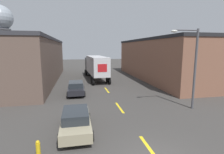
# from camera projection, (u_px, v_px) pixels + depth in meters

# --- Properties ---
(road_centerline) EXTENTS (0.20, 16.75, 0.01)m
(road_centerline) POSITION_uv_depth(u_px,v_px,m) (119.00, 108.00, 16.11)
(road_centerline) COLOR yellow
(road_centerline) RESTS_ON ground_plane
(warehouse_left) EXTENTS (9.49, 26.66, 6.95)m
(warehouse_left) POSITION_uv_depth(u_px,v_px,m) (27.00, 60.00, 28.29)
(warehouse_left) COLOR brown
(warehouse_left) RESTS_ON ground_plane
(warehouse_right) EXTENTS (9.52, 25.50, 7.02)m
(warehouse_right) POSITION_uv_depth(u_px,v_px,m) (164.00, 59.00, 31.35)
(warehouse_right) COLOR brown
(warehouse_right) RESTS_ON ground_plane
(semi_truck) EXTENTS (3.39, 12.66, 4.05)m
(semi_truck) POSITION_uv_depth(u_px,v_px,m) (95.00, 65.00, 30.83)
(semi_truck) COLOR black
(semi_truck) RESTS_ON ground_plane
(parked_car_left_far) EXTENTS (2.04, 4.68, 1.51)m
(parked_car_left_far) POSITION_uv_depth(u_px,v_px,m) (76.00, 88.00, 20.75)
(parked_car_left_far) COLOR black
(parked_car_left_far) RESTS_ON ground_plane
(parked_car_left_near) EXTENTS (2.04, 4.68, 1.51)m
(parked_car_left_near) POSITION_uv_depth(u_px,v_px,m) (76.00, 120.00, 11.35)
(parked_car_left_near) COLOR tan
(parked_car_left_near) RESTS_ON ground_plane
(water_tower) EXTENTS (6.16, 6.16, 15.89)m
(water_tower) POSITION_uv_depth(u_px,v_px,m) (0.00, 18.00, 42.86)
(water_tower) COLOR #47474C
(water_tower) RESTS_ON ground_plane
(street_lamp) EXTENTS (2.59, 0.32, 7.05)m
(street_lamp) POSITION_uv_depth(u_px,v_px,m) (192.00, 63.00, 15.14)
(street_lamp) COLOR #4C4C51
(street_lamp) RESTS_ON ground_plane
(fire_hydrant) EXTENTS (0.22, 0.22, 0.83)m
(fire_hydrant) POSITION_uv_depth(u_px,v_px,m) (38.00, 148.00, 8.84)
(fire_hydrant) COLOR gold
(fire_hydrant) RESTS_ON ground_plane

